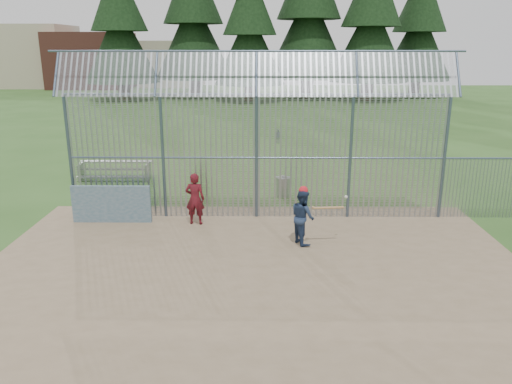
{
  "coord_description": "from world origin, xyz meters",
  "views": [
    {
      "loc": [
        0.15,
        -12.11,
        5.47
      ],
      "look_at": [
        0.0,
        2.0,
        1.3
      ],
      "focal_mm": 35.0,
      "sensor_mm": 36.0,
      "label": 1
    }
  ],
  "objects_px": {
    "dugout_wall": "(112,204)",
    "trash_can": "(283,187)",
    "bleacher": "(115,170)",
    "batter": "(303,217)",
    "onlooker": "(195,199)"
  },
  "relations": [
    {
      "from": "batter",
      "to": "onlooker",
      "type": "distance_m",
      "value": 3.6
    },
    {
      "from": "dugout_wall",
      "to": "batter",
      "type": "height_order",
      "value": "batter"
    },
    {
      "from": "batter",
      "to": "bleacher",
      "type": "distance_m",
      "value": 10.17
    },
    {
      "from": "onlooker",
      "to": "bleacher",
      "type": "bearing_deg",
      "value": -48.11
    },
    {
      "from": "batter",
      "to": "onlooker",
      "type": "relative_size",
      "value": 0.96
    },
    {
      "from": "dugout_wall",
      "to": "bleacher",
      "type": "relative_size",
      "value": 0.83
    },
    {
      "from": "batter",
      "to": "bleacher",
      "type": "height_order",
      "value": "batter"
    },
    {
      "from": "onlooker",
      "to": "bleacher",
      "type": "distance_m",
      "value": 6.84
    },
    {
      "from": "onlooker",
      "to": "batter",
      "type": "bearing_deg",
      "value": 159.32
    },
    {
      "from": "batter",
      "to": "dugout_wall",
      "type": "bearing_deg",
      "value": 50.43
    },
    {
      "from": "batter",
      "to": "trash_can",
      "type": "xyz_separation_m",
      "value": [
        -0.36,
        4.63,
        -0.43
      ]
    },
    {
      "from": "bleacher",
      "to": "dugout_wall",
      "type": "bearing_deg",
      "value": -75.05
    },
    {
      "from": "batter",
      "to": "bleacher",
      "type": "relative_size",
      "value": 0.53
    },
    {
      "from": "batter",
      "to": "bleacher",
      "type": "bearing_deg",
      "value": 22.7
    },
    {
      "from": "dugout_wall",
      "to": "trash_can",
      "type": "relative_size",
      "value": 3.05
    }
  ]
}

